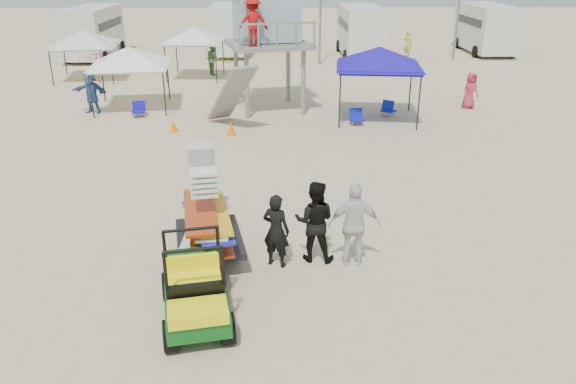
{
  "coord_description": "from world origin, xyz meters",
  "views": [
    {
      "loc": [
        0.25,
        -8.94,
        6.32
      ],
      "look_at": [
        0.5,
        3.0,
        1.3
      ],
      "focal_mm": 35.0,
      "sensor_mm": 36.0,
      "label": 1
    }
  ],
  "objects_px": {
    "utility_cart": "(193,284)",
    "canopy_blue": "(380,50)",
    "lifeguard_tower": "(266,17)",
    "surf_trailer": "(207,220)",
    "man_left": "(276,231)"
  },
  "relations": [
    {
      "from": "surf_trailer",
      "to": "canopy_blue",
      "type": "relative_size",
      "value": 0.77
    },
    {
      "from": "lifeguard_tower",
      "to": "canopy_blue",
      "type": "xyz_separation_m",
      "value": [
        4.6,
        -1.88,
        -1.11
      ]
    },
    {
      "from": "utility_cart",
      "to": "canopy_blue",
      "type": "distance_m",
      "value": 15.32
    },
    {
      "from": "surf_trailer",
      "to": "utility_cart",
      "type": "bearing_deg",
      "value": -90.08
    },
    {
      "from": "utility_cart",
      "to": "man_left",
      "type": "relative_size",
      "value": 1.42
    },
    {
      "from": "man_left",
      "to": "lifeguard_tower",
      "type": "height_order",
      "value": "lifeguard_tower"
    },
    {
      "from": "utility_cart",
      "to": "surf_trailer",
      "type": "xyz_separation_m",
      "value": [
        0.0,
        2.33,
        0.18
      ]
    },
    {
      "from": "surf_trailer",
      "to": "lifeguard_tower",
      "type": "relative_size",
      "value": 0.51
    },
    {
      "from": "utility_cart",
      "to": "canopy_blue",
      "type": "relative_size",
      "value": 0.67
    },
    {
      "from": "utility_cart",
      "to": "canopy_blue",
      "type": "xyz_separation_m",
      "value": [
        5.72,
        14.06,
        2.06
      ]
    },
    {
      "from": "surf_trailer",
      "to": "canopy_blue",
      "type": "bearing_deg",
      "value": 64.01
    },
    {
      "from": "utility_cart",
      "to": "surf_trailer",
      "type": "bearing_deg",
      "value": 89.92
    },
    {
      "from": "lifeguard_tower",
      "to": "utility_cart",
      "type": "bearing_deg",
      "value": -94.02
    },
    {
      "from": "lifeguard_tower",
      "to": "canopy_blue",
      "type": "height_order",
      "value": "lifeguard_tower"
    },
    {
      "from": "lifeguard_tower",
      "to": "canopy_blue",
      "type": "bearing_deg",
      "value": -22.22
    }
  ]
}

